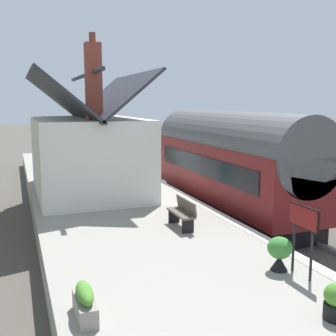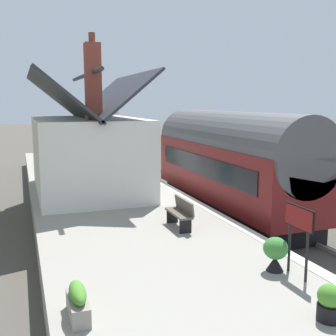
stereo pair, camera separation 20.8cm
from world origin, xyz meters
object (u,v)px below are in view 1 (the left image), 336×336
planter_corner_building (280,252)px  planter_under_sign (80,153)px  station_building (88,152)px  lamp_post_platform (115,126)px  planter_by_door (65,163)px  station_sign_board (304,223)px  planter_bench_right (85,302)px  bench_mid_platform (87,152)px  planter_edge_near (336,302)px  planter_bench_left (110,163)px  planter_edge_far (48,162)px  bench_near_building (183,212)px  train (230,161)px

planter_corner_building → planter_under_sign: 19.81m
station_building → lamp_post_platform: bearing=-21.1°
planter_by_door → station_sign_board: (-17.09, -3.12, 0.89)m
planter_bench_right → station_building: bearing=-9.9°
bench_mid_platform → planter_edge_near: bearing=-178.4°
planter_bench_left → planter_by_door: bearing=82.6°
lamp_post_platform → bench_mid_platform: bearing=30.7°
station_sign_board → planter_corner_building: bearing=35.0°
planter_edge_near → station_building: bearing=10.6°
planter_bench_right → lamp_post_platform: (18.39, -4.87, 2.02)m
planter_under_sign → station_sign_board: (-20.16, -1.77, 0.72)m
bench_mid_platform → planter_under_sign: bearing=124.2°
planter_corner_building → planter_edge_near: size_ratio=1.19×
station_building → planter_edge_far: (7.55, 1.10, -1.40)m
planter_edge_far → station_sign_board: bearing=-167.4°
planter_by_door → planter_edge_near: size_ratio=1.59×
planter_bench_left → planter_edge_far: bearing=71.7°
planter_edge_far → planter_bench_left: planter_edge_far is taller
planter_corner_building → planter_edge_near: planter_corner_building is taller
planter_corner_building → station_building: bearing=14.8°
bench_near_building → station_sign_board: bearing=-165.3°
planter_by_door → lamp_post_platform: bearing=-71.2°
planter_corner_building → bench_mid_platform: bearing=2.8°
planter_by_door → planter_bench_left: planter_by_door is taller
bench_mid_platform → planter_edge_near: 22.27m
bench_near_building → planter_corner_building: bench_near_building is taller
planter_bench_right → planter_by_door: bearing=-5.4°
station_sign_board → station_building: bearing=15.7°
planter_by_door → planter_bench_left: bearing=-97.4°
planter_edge_far → planter_edge_near: bearing=-170.3°
planter_bench_right → planter_edge_near: planter_edge_near is taller
planter_by_door → planter_bench_right: bearing=174.6°
planter_by_door → lamp_post_platform: 3.96m
station_sign_board → planter_edge_far: bearing=12.6°
planter_edge_near → station_sign_board: station_sign_board is taller
bench_mid_platform → planter_bench_left: (-3.76, -0.73, -0.21)m
train → station_building: station_building is taller
planter_by_door → planter_bench_right: size_ratio=1.08×
planter_bench_right → planter_bench_left: planter_bench_right is taller
planter_bench_right → station_sign_board: station_sign_board is taller
planter_by_door → station_sign_board: station_sign_board is taller
planter_corner_building → planter_under_sign: (19.75, 1.48, 0.04)m
station_building → planter_bench_right: size_ratio=7.57×
bench_near_building → station_sign_board: 4.39m
planter_by_door → planter_under_sign: bearing=-23.7°
planter_under_sign → planter_bench_left: bearing=-160.1°
bench_near_building → planter_edge_far: size_ratio=1.56×
planter_corner_building → lamp_post_platform: (17.78, -0.40, 1.88)m
station_building → planter_edge_near: size_ratio=11.16×
station_building → planter_by_door: station_building is taller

